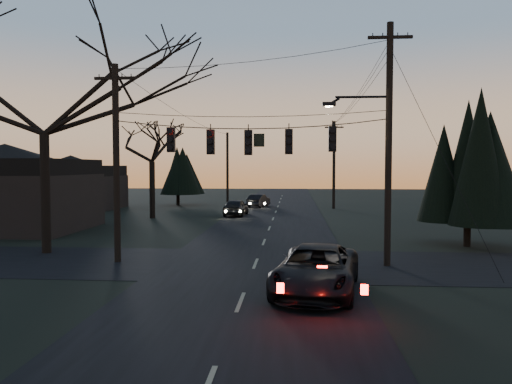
# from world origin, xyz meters

# --- Properties ---
(ground_plane) EXTENTS (160.00, 160.00, 0.00)m
(ground_plane) POSITION_xyz_m (0.00, 0.00, 0.00)
(ground_plane) COLOR black
(main_road) EXTENTS (8.00, 120.00, 0.02)m
(main_road) POSITION_xyz_m (0.00, 20.00, 0.01)
(main_road) COLOR black
(main_road) RESTS_ON ground
(cross_road) EXTENTS (60.00, 7.00, 0.02)m
(cross_road) POSITION_xyz_m (0.00, 10.00, 0.01)
(cross_road) COLOR black
(cross_road) RESTS_ON ground
(utility_pole_right) EXTENTS (5.00, 0.30, 10.00)m
(utility_pole_right) POSITION_xyz_m (5.50, 10.00, 0.00)
(utility_pole_right) COLOR black
(utility_pole_right) RESTS_ON ground
(utility_pole_left) EXTENTS (1.80, 0.30, 8.50)m
(utility_pole_left) POSITION_xyz_m (-6.00, 10.00, 0.00)
(utility_pole_left) COLOR black
(utility_pole_left) RESTS_ON ground
(utility_pole_far_r) EXTENTS (1.80, 0.30, 8.50)m
(utility_pole_far_r) POSITION_xyz_m (5.50, 38.00, 0.00)
(utility_pole_far_r) COLOR black
(utility_pole_far_r) RESTS_ON ground
(utility_pole_far_l) EXTENTS (0.30, 0.30, 8.00)m
(utility_pole_far_l) POSITION_xyz_m (-6.00, 46.00, 0.00)
(utility_pole_far_l) COLOR black
(utility_pole_far_l) RESTS_ON ground
(span_signal_assembly) EXTENTS (11.50, 0.44, 1.62)m
(span_signal_assembly) POSITION_xyz_m (-0.24, 10.00, 5.22)
(span_signal_assembly) COLOR black
(span_signal_assembly) RESTS_ON ground
(bare_tree_left) EXTENTS (9.86, 9.86, 11.35)m
(bare_tree_left) POSITION_xyz_m (-10.18, 11.92, 7.94)
(bare_tree_left) COLOR black
(bare_tree_left) RESTS_ON ground
(evergreen_right) EXTENTS (3.98, 3.98, 7.45)m
(evergreen_right) POSITION_xyz_m (10.56, 15.43, 4.32)
(evergreen_right) COLOR black
(evergreen_right) RESTS_ON ground
(bare_tree_dist) EXTENTS (6.47, 6.47, 9.02)m
(bare_tree_dist) POSITION_xyz_m (-9.64, 28.00, 6.30)
(bare_tree_dist) COLOR black
(bare_tree_dist) RESTS_ON ground
(evergreen_dist) EXTENTS (3.98, 3.98, 5.93)m
(evergreen_dist) POSITION_xyz_m (-10.70, 41.35, 3.56)
(evergreen_dist) COLOR black
(evergreen_dist) RESTS_ON ground
(house_left_near) EXTENTS (10.00, 8.00, 5.60)m
(house_left_near) POSITION_xyz_m (-17.00, 20.00, 2.80)
(house_left_near) COLOR black
(house_left_near) RESTS_ON ground
(house_left_far) EXTENTS (9.00, 7.00, 5.20)m
(house_left_far) POSITION_xyz_m (-20.00, 36.00, 2.60)
(house_left_far) COLOR black
(house_left_far) RESTS_ON ground
(suv_near) EXTENTS (3.36, 5.81, 1.52)m
(suv_near) POSITION_xyz_m (2.36, 5.30, 0.76)
(suv_near) COLOR black
(suv_near) RESTS_ON ground
(sedan_oncoming_a) EXTENTS (1.96, 4.23, 1.40)m
(sedan_oncoming_a) POSITION_xyz_m (-3.20, 30.33, 0.70)
(sedan_oncoming_a) COLOR black
(sedan_oncoming_a) RESTS_ON ground
(sedan_oncoming_b) EXTENTS (2.25, 4.06, 1.27)m
(sedan_oncoming_b) POSITION_xyz_m (-1.94, 39.44, 0.63)
(sedan_oncoming_b) COLOR black
(sedan_oncoming_b) RESTS_ON ground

